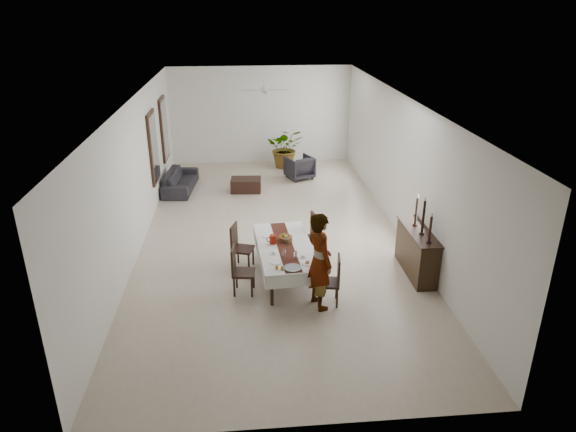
{
  "coord_description": "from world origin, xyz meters",
  "views": [
    {
      "loc": [
        -0.64,
        -11.08,
        5.15
      ],
      "look_at": [
        0.24,
        -1.4,
        1.05
      ],
      "focal_mm": 32.0,
      "sensor_mm": 36.0,
      "label": 1
    }
  ],
  "objects_px": {
    "woman": "(320,261)",
    "sofa": "(180,181)",
    "dining_table_top": "(285,247)",
    "red_pitcher": "(273,239)",
    "sideboard_body": "(417,252)"
  },
  "relations": [
    {
      "from": "red_pitcher",
      "to": "sideboard_body",
      "type": "distance_m",
      "value": 2.91
    },
    {
      "from": "woman",
      "to": "sideboard_body",
      "type": "relative_size",
      "value": 1.2
    },
    {
      "from": "red_pitcher",
      "to": "sofa",
      "type": "bearing_deg",
      "value": 114.35
    },
    {
      "from": "dining_table_top",
      "to": "sideboard_body",
      "type": "relative_size",
      "value": 1.41
    },
    {
      "from": "sideboard_body",
      "to": "dining_table_top",
      "type": "bearing_deg",
      "value": 177.96
    },
    {
      "from": "dining_table_top",
      "to": "woman",
      "type": "xyz_separation_m",
      "value": [
        0.51,
        -1.13,
        0.26
      ]
    },
    {
      "from": "red_pitcher",
      "to": "sofa",
      "type": "height_order",
      "value": "red_pitcher"
    },
    {
      "from": "red_pitcher",
      "to": "sideboard_body",
      "type": "relative_size",
      "value": 0.12
    },
    {
      "from": "woman",
      "to": "sofa",
      "type": "distance_m",
      "value": 7.25
    },
    {
      "from": "red_pitcher",
      "to": "woman",
      "type": "distance_m",
      "value": 1.46
    },
    {
      "from": "sofa",
      "to": "woman",
      "type": "bearing_deg",
      "value": -148.94
    },
    {
      "from": "dining_table_top",
      "to": "woman",
      "type": "relative_size",
      "value": 1.18
    },
    {
      "from": "dining_table_top",
      "to": "sofa",
      "type": "bearing_deg",
      "value": 112.36
    },
    {
      "from": "red_pitcher",
      "to": "woman",
      "type": "bearing_deg",
      "value": -59.11
    },
    {
      "from": "woman",
      "to": "sofa",
      "type": "relative_size",
      "value": 0.95
    }
  ]
}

